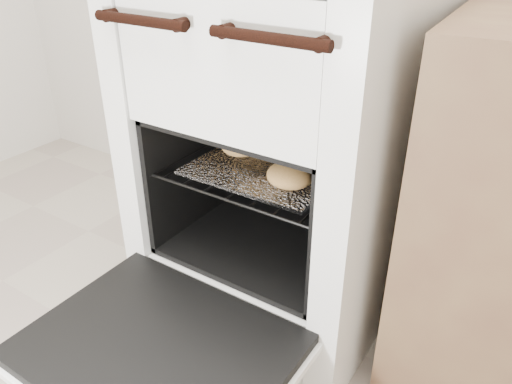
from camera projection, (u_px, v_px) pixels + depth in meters
stove at (288, 151)px, 1.33m from camera, size 0.63×0.70×0.97m
oven_door at (158, 350)px, 1.06m from camera, size 0.57×0.44×0.04m
oven_rack at (274, 166)px, 1.28m from camera, size 0.46×0.44×0.01m
foil_sheet at (270, 166)px, 1.26m from camera, size 0.36×0.32×0.01m
baked_rolls at (265, 147)px, 1.30m from camera, size 0.34×0.32×0.06m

